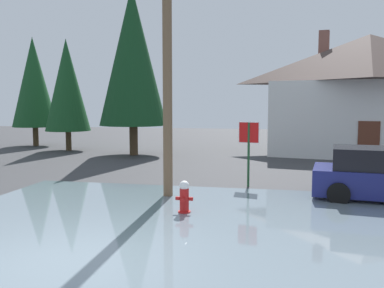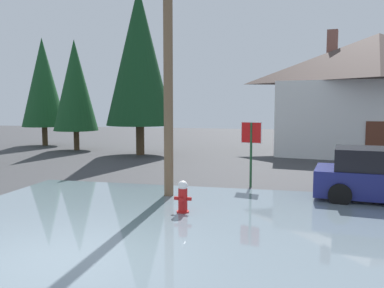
{
  "view_description": "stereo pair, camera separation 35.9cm",
  "coord_description": "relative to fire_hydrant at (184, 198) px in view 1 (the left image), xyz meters",
  "views": [
    {
      "loc": [
        3.52,
        -6.58,
        2.85
      ],
      "look_at": [
        1.3,
        4.71,
        1.72
      ],
      "focal_mm": 38.29,
      "sensor_mm": 36.0,
      "label": 1
    },
    {
      "loc": [
        3.87,
        -6.5,
        2.85
      ],
      "look_at": [
        1.3,
        4.71,
        1.72
      ],
      "focal_mm": 38.29,
      "sensor_mm": 36.0,
      "label": 2
    }
  ],
  "objects": [
    {
      "name": "stop_sign_far",
      "position": [
        1.4,
        3.96,
        1.15
      ],
      "size": [
        0.71,
        0.2,
        2.23
      ],
      "color": "#1E4C28",
      "rests_on": "ground"
    },
    {
      "name": "pine_tree_tall_left",
      "position": [
        -5.38,
        11.57,
        5.0
      ],
      "size": [
        3.7,
        3.7,
        9.24
      ],
      "color": "#4C3823",
      "rests_on": "ground"
    },
    {
      "name": "ground_plane",
      "position": [
        -1.34,
        -3.47,
        -0.49
      ],
      "size": [
        80.0,
        80.0,
        0.1
      ],
      "primitive_type": "cube",
      "color": "#38383A"
    },
    {
      "name": "pine_tree_far_center",
      "position": [
        -10.02,
        12.9,
        3.52
      ],
      "size": [
        2.69,
        2.69,
        6.73
      ],
      "color": "#4C3823",
      "rests_on": "ground"
    },
    {
      "name": "fire_hydrant",
      "position": [
        0.0,
        0.0,
        0.0
      ],
      "size": [
        0.45,
        0.39,
        0.89
      ],
      "color": "red",
      "rests_on": "ground"
    },
    {
      "name": "flood_puddle",
      "position": [
        -0.06,
        -0.79,
        -0.4
      ],
      "size": [
        11.68,
        8.13,
        0.07
      ],
      "primitive_type": "cube",
      "color": "slate",
      "rests_on": "ground"
    },
    {
      "name": "house",
      "position": [
        7.38,
        14.42,
        3.02
      ],
      "size": [
        11.75,
        8.66,
        7.19
      ],
      "color": "silver",
      "rests_on": "ground"
    },
    {
      "name": "utility_pole",
      "position": [
        -0.89,
        1.78,
        3.78
      ],
      "size": [
        1.6,
        0.28,
        8.08
      ],
      "color": "brown",
      "rests_on": "ground"
    },
    {
      "name": "pine_tree_mid_left",
      "position": [
        -13.53,
        14.98,
        3.83
      ],
      "size": [
        2.9,
        2.9,
        7.26
      ],
      "color": "#4C3823",
      "rests_on": "ground"
    }
  ]
}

